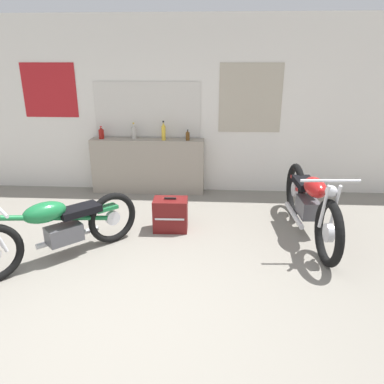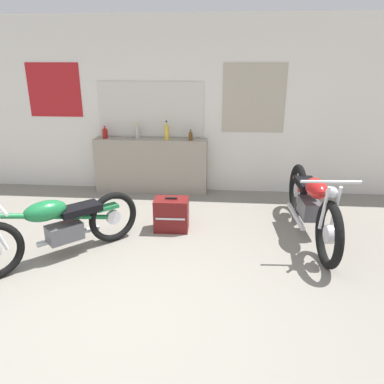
{
  "view_description": "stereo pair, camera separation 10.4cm",
  "coord_description": "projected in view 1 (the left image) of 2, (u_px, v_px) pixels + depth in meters",
  "views": [
    {
      "loc": [
        0.76,
        -2.69,
        2.17
      ],
      "look_at": [
        0.51,
        1.36,
        0.7
      ],
      "focal_mm": 35.0,
      "sensor_mm": 36.0,
      "label": 1
    },
    {
      "loc": [
        0.86,
        -2.68,
        2.17
      ],
      "look_at": [
        0.51,
        1.36,
        0.7
      ],
      "focal_mm": 35.0,
      "sensor_mm": 36.0,
      "label": 2
    }
  ],
  "objects": [
    {
      "name": "motorcycle_red",
      "position": [
        310.0,
        203.0,
        4.7
      ],
      "size": [
        0.64,
        2.17,
        0.94
      ],
      "color": "black",
      "rests_on": "ground_plane"
    },
    {
      "name": "bottle_right_center",
      "position": [
        188.0,
        136.0,
        5.98
      ],
      "size": [
        0.06,
        0.06,
        0.17
      ],
      "color": "#5B3814",
      "rests_on": "sill_counter"
    },
    {
      "name": "sill_counter",
      "position": [
        148.0,
        166.0,
        6.24
      ],
      "size": [
        1.86,
        0.28,
        0.9
      ],
      "color": "gray",
      "rests_on": "ground_plane"
    },
    {
      "name": "bottle_left_center",
      "position": [
        134.0,
        132.0,
        6.09
      ],
      "size": [
        0.07,
        0.07,
        0.26
      ],
      "color": "#B7B2A8",
      "rests_on": "sill_counter"
    },
    {
      "name": "wall_back",
      "position": [
        168.0,
        107.0,
        6.07
      ],
      "size": [
        10.0,
        0.07,
        2.8
      ],
      "color": "silver",
      "rests_on": "ground_plane"
    },
    {
      "name": "bottle_leftmost",
      "position": [
        101.0,
        133.0,
        6.1
      ],
      "size": [
        0.09,
        0.09,
        0.2
      ],
      "color": "maroon",
      "rests_on": "sill_counter"
    },
    {
      "name": "hard_case_darkred",
      "position": [
        171.0,
        215.0,
        4.91
      ],
      "size": [
        0.45,
        0.31,
        0.46
      ],
      "color": "maroon",
      "rests_on": "ground_plane"
    },
    {
      "name": "motorcycle_green",
      "position": [
        57.0,
        227.0,
        4.12
      ],
      "size": [
        1.49,
        1.45,
        0.81
      ],
      "color": "black",
      "rests_on": "ground_plane"
    },
    {
      "name": "ground_plane",
      "position": [
        125.0,
        317.0,
        3.3
      ],
      "size": [
        24.0,
        24.0,
        0.0
      ],
      "primitive_type": "plane",
      "color": "gray"
    },
    {
      "name": "bottle_center",
      "position": [
        164.0,
        132.0,
        5.98
      ],
      "size": [
        0.07,
        0.07,
        0.31
      ],
      "color": "gold",
      "rests_on": "sill_counter"
    }
  ]
}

